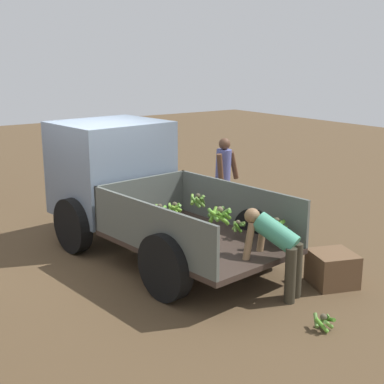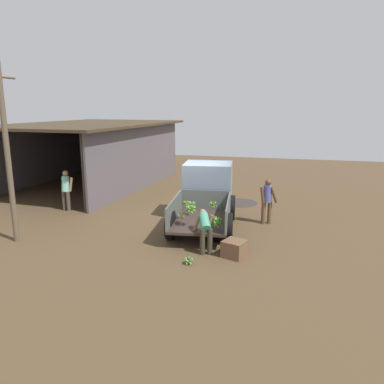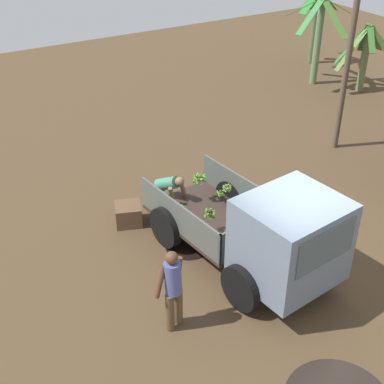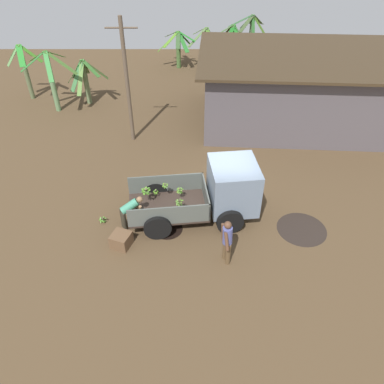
# 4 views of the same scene
# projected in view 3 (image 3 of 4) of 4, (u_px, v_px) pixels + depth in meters

# --- Properties ---
(ground) EXTENTS (36.00, 36.00, 0.00)m
(ground) POSITION_uv_depth(u_px,v_px,m) (296.00, 271.00, 10.93)
(ground) COLOR brown
(mud_patch_1) EXTENTS (1.04, 1.04, 0.01)m
(mud_patch_1) POSITION_uv_depth(u_px,v_px,m) (189.00, 245.00, 11.66)
(mud_patch_1) COLOR black
(mud_patch_1) RESTS_ON ground
(cargo_truck) EXTENTS (4.57, 2.46, 2.08)m
(cargo_truck) POSITION_uv_depth(u_px,v_px,m) (273.00, 237.00, 10.09)
(cargo_truck) COLOR #372A23
(cargo_truck) RESTS_ON ground
(utility_pole) EXTENTS (1.29, 0.17, 5.44)m
(utility_pole) POSITION_uv_depth(u_px,v_px,m) (349.00, 52.00, 14.26)
(utility_pole) COLOR brown
(utility_pole) RESTS_ON ground
(banana_palm_1) EXTENTS (2.14, 2.03, 2.97)m
(banana_palm_1) POSITION_uv_depth(u_px,v_px,m) (315.00, 23.00, 21.46)
(banana_palm_1) COLOR #5B6843
(banana_palm_1) RESTS_ON ground
(banana_palm_3) EXTENTS (2.13, 2.00, 2.41)m
(banana_palm_3) POSITION_uv_depth(u_px,v_px,m) (365.00, 54.00, 18.88)
(banana_palm_3) COLOR #687B50
(banana_palm_3) RESTS_ON ground
(banana_palm_6) EXTENTS (2.62, 2.78, 3.14)m
(banana_palm_6) POSITION_uv_depth(u_px,v_px,m) (318.00, 38.00, 19.34)
(banana_palm_6) COLOR #648857
(banana_palm_6) RESTS_ON ground
(person_foreground_visitor) EXTENTS (0.40, 0.67, 1.65)m
(person_foreground_visitor) POSITION_uv_depth(u_px,v_px,m) (173.00, 286.00, 9.19)
(person_foreground_visitor) COLOR brown
(person_foreground_visitor) RESTS_ON ground
(person_worker_loading) EXTENTS (0.82, 0.74, 1.18)m
(person_worker_loading) POSITION_uv_depth(u_px,v_px,m) (167.00, 190.00, 12.28)
(person_worker_loading) COLOR #353023
(person_worker_loading) RESTS_ON ground
(banana_bunch_on_ground_0) EXTENTS (0.27, 0.28, 0.21)m
(banana_bunch_on_ground_0) POSITION_uv_depth(u_px,v_px,m) (155.00, 189.00, 13.44)
(banana_bunch_on_ground_0) COLOR #4E4733
(banana_bunch_on_ground_0) RESTS_ON ground
(banana_bunch_on_ground_1) EXTENTS (0.19, 0.20, 0.18)m
(banana_bunch_on_ground_1) POSITION_uv_depth(u_px,v_px,m) (128.00, 216.00, 12.46)
(banana_bunch_on_ground_1) COLOR brown
(banana_bunch_on_ground_1) RESTS_ON ground
(wooden_crate_0) EXTENTS (0.76, 0.76, 0.48)m
(wooden_crate_0) POSITION_uv_depth(u_px,v_px,m) (128.00, 214.00, 12.28)
(wooden_crate_0) COLOR brown
(wooden_crate_0) RESTS_ON ground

